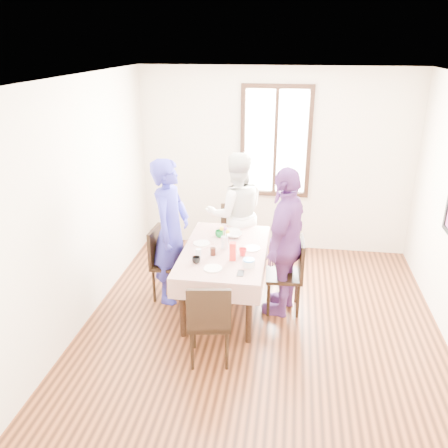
{
  "coord_description": "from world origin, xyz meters",
  "views": [
    {
      "loc": [
        0.25,
        -4.43,
        3.04
      ],
      "look_at": [
        -0.47,
        0.33,
        1.1
      ],
      "focal_mm": 37.08,
      "sensor_mm": 36.0,
      "label": 1
    }
  ],
  "objects_px": {
    "person_far": "(235,213)",
    "chair_far": "(235,239)",
    "chair_near": "(210,320)",
    "person_left": "(170,231)",
    "chair_left": "(171,264)",
    "chair_right": "(284,275)",
    "dining_table": "(225,279)",
    "person_right": "(284,242)"
  },
  "relations": [
    {
      "from": "chair_left",
      "to": "person_left",
      "type": "height_order",
      "value": "person_left"
    },
    {
      "from": "chair_left",
      "to": "chair_right",
      "type": "xyz_separation_m",
      "value": [
        1.39,
        -0.09,
        0.0
      ]
    },
    {
      "from": "person_left",
      "to": "chair_far",
      "type": "bearing_deg",
      "value": -30.48
    },
    {
      "from": "person_left",
      "to": "person_right",
      "type": "xyz_separation_m",
      "value": [
        1.36,
        -0.09,
        -0.01
      ]
    },
    {
      "from": "chair_right",
      "to": "chair_near",
      "type": "distance_m",
      "value": 1.26
    },
    {
      "from": "chair_right",
      "to": "person_right",
      "type": "xyz_separation_m",
      "value": [
        -0.02,
        0.0,
        0.43
      ]
    },
    {
      "from": "dining_table",
      "to": "chair_right",
      "type": "xyz_separation_m",
      "value": [
        0.7,
        0.05,
        0.08
      ]
    },
    {
      "from": "chair_right",
      "to": "person_right",
      "type": "bearing_deg",
      "value": 86.45
    },
    {
      "from": "chair_left",
      "to": "chair_near",
      "type": "distance_m",
      "value": 1.33
    },
    {
      "from": "chair_near",
      "to": "person_right",
      "type": "xyz_separation_m",
      "value": [
        0.68,
        1.05,
        0.43
      ]
    },
    {
      "from": "person_far",
      "to": "chair_far",
      "type": "bearing_deg",
      "value": -108.81
    },
    {
      "from": "chair_right",
      "to": "chair_far",
      "type": "height_order",
      "value": "same"
    },
    {
      "from": "chair_near",
      "to": "person_far",
      "type": "relative_size",
      "value": 0.54
    },
    {
      "from": "chair_right",
      "to": "person_right",
      "type": "height_order",
      "value": "person_right"
    },
    {
      "from": "chair_right",
      "to": "person_far",
      "type": "relative_size",
      "value": 0.54
    },
    {
      "from": "chair_near",
      "to": "person_right",
      "type": "distance_m",
      "value": 1.32
    },
    {
      "from": "chair_far",
      "to": "chair_near",
      "type": "height_order",
      "value": "same"
    },
    {
      "from": "chair_left",
      "to": "chair_right",
      "type": "relative_size",
      "value": 1.0
    },
    {
      "from": "dining_table",
      "to": "person_left",
      "type": "distance_m",
      "value": 0.86
    },
    {
      "from": "chair_left",
      "to": "person_left",
      "type": "bearing_deg",
      "value": 92.37
    },
    {
      "from": "person_far",
      "to": "chair_right",
      "type": "bearing_deg",
      "value": 107.79
    },
    {
      "from": "dining_table",
      "to": "chair_far",
      "type": "distance_m",
      "value": 1.01
    },
    {
      "from": "person_left",
      "to": "person_right",
      "type": "relative_size",
      "value": 1.01
    },
    {
      "from": "person_right",
      "to": "chair_right",
      "type": "bearing_deg",
      "value": 106.39
    },
    {
      "from": "chair_left",
      "to": "person_far",
      "type": "height_order",
      "value": "person_far"
    },
    {
      "from": "chair_far",
      "to": "person_left",
      "type": "bearing_deg",
      "value": 46.05
    },
    {
      "from": "chair_left",
      "to": "person_left",
      "type": "relative_size",
      "value": 0.51
    },
    {
      "from": "chair_right",
      "to": "person_left",
      "type": "xyz_separation_m",
      "value": [
        -1.38,
        0.09,
        0.44
      ]
    },
    {
      "from": "chair_right",
      "to": "chair_far",
      "type": "distance_m",
      "value": 1.18
    },
    {
      "from": "dining_table",
      "to": "person_left",
      "type": "relative_size",
      "value": 0.82
    },
    {
      "from": "dining_table",
      "to": "person_left",
      "type": "height_order",
      "value": "person_left"
    },
    {
      "from": "chair_right",
      "to": "chair_near",
      "type": "height_order",
      "value": "same"
    },
    {
      "from": "chair_near",
      "to": "person_left",
      "type": "relative_size",
      "value": 0.51
    },
    {
      "from": "chair_right",
      "to": "person_far",
      "type": "distance_m",
      "value": 1.23
    },
    {
      "from": "chair_far",
      "to": "person_right",
      "type": "height_order",
      "value": "person_right"
    },
    {
      "from": "chair_left",
      "to": "chair_near",
      "type": "xyz_separation_m",
      "value": [
        0.7,
        -1.14,
        0.0
      ]
    },
    {
      "from": "chair_near",
      "to": "dining_table",
      "type": "bearing_deg",
      "value": 81.13
    },
    {
      "from": "chair_right",
      "to": "person_left",
      "type": "bearing_deg",
      "value": 82.66
    },
    {
      "from": "chair_far",
      "to": "person_far",
      "type": "relative_size",
      "value": 0.54
    },
    {
      "from": "chair_near",
      "to": "person_far",
      "type": "height_order",
      "value": "person_far"
    },
    {
      "from": "chair_near",
      "to": "person_left",
      "type": "bearing_deg",
      "value": 111.92
    },
    {
      "from": "dining_table",
      "to": "chair_left",
      "type": "xyz_separation_m",
      "value": [
        -0.7,
        0.14,
        0.08
      ]
    }
  ]
}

